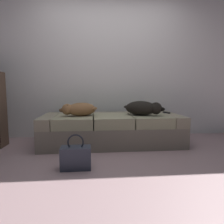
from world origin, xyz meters
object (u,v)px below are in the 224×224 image
(couch, at_px, (112,129))
(dog_tan, at_px, (79,109))
(handbag, at_px, (76,157))
(tv_remote, at_px, (166,113))
(dog_dark, at_px, (143,108))

(couch, distance_m, dog_tan, 0.60)
(handbag, bearing_deg, couch, 64.16)
(dog_tan, xyz_separation_m, tv_remote, (1.42, 0.22, -0.09))
(dog_tan, height_order, handbag, dog_tan)
(dog_tan, height_order, dog_dark, dog_dark)
(dog_dark, bearing_deg, couch, 166.47)
(dog_tan, relative_size, dog_dark, 0.94)
(tv_remote, bearing_deg, dog_tan, 172.82)
(dog_tan, distance_m, handbag, 1.00)
(dog_tan, height_order, tv_remote, dog_tan)
(dog_tan, distance_m, dog_dark, 0.97)
(tv_remote, bearing_deg, couch, 172.16)
(dog_dark, distance_m, tv_remote, 0.52)
(couch, bearing_deg, handbag, -115.84)
(handbag, bearing_deg, tv_remote, 38.64)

